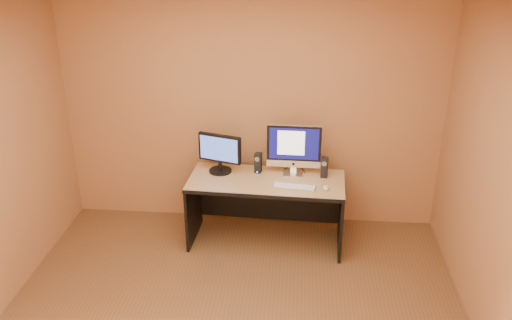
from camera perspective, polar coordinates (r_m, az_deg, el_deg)
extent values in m
plane|color=white|center=(3.45, -3.70, 15.51)|extent=(4.00, 4.00, 0.00)
cube|color=silver|center=(5.28, 4.04, -2.81)|extent=(0.43, 0.17, 0.02)
ellipsoid|color=white|center=(5.27, 7.36, -2.92)|extent=(0.06, 0.10, 0.04)
cylinder|color=black|center=(5.68, 4.89, -0.90)|extent=(0.07, 0.21, 0.01)
cylinder|color=black|center=(5.68, 3.20, -0.84)|extent=(0.07, 0.16, 0.01)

